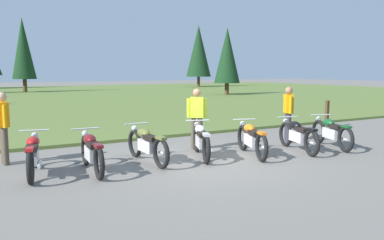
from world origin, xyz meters
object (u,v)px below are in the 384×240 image
trail_marker_post (327,114)px  motorcycle_red (33,155)px  motorcycle_black (298,135)px  motorcycle_british_green (331,132)px  motorcycle_silver (201,140)px  motorcycle_olive (147,144)px  motorcycle_orange (251,139)px  motorcycle_maroon (92,152)px  rider_checking_bike (3,124)px  rider_near_row_end (197,115)px  rider_with_back_turned (288,111)px

trail_marker_post → motorcycle_red: bearing=-169.9°
motorcycle_black → motorcycle_british_green: 1.20m
motorcycle_silver → motorcycle_british_green: same height
motorcycle_red → motorcycle_olive: same height
motorcycle_olive → motorcycle_orange: (2.61, -0.61, 0.00)m
motorcycle_red → motorcycle_maroon: (1.13, -0.31, 0.00)m
motorcycle_black → rider_checking_bike: 7.34m
motorcycle_black → motorcycle_maroon: bearing=174.3°
motorcycle_olive → rider_checking_bike: rider_checking_bike is taller
motorcycle_red → rider_checking_bike: (-0.43, 1.36, 0.51)m
motorcycle_orange → motorcycle_british_green: same height
motorcycle_orange → rider_checking_bike: 5.93m
motorcycle_maroon → motorcycle_red: bearing=164.7°
motorcycle_red → rider_checking_bike: size_ratio=1.24×
motorcycle_silver → motorcycle_orange: (1.22, -0.44, 0.00)m
motorcycle_british_green → rider_near_row_end: bearing=154.5°
motorcycle_orange → rider_near_row_end: (-0.80, 1.39, 0.51)m
motorcycle_olive → rider_checking_bike: bearing=153.7°
motorcycle_silver → motorcycle_olive: bearing=173.2°
motorcycle_silver → trail_marker_post: (6.89, 2.16, 0.08)m
motorcycle_maroon → motorcycle_olive: size_ratio=1.00×
rider_with_back_turned → motorcycle_british_green: bearing=-72.8°
motorcycle_orange → motorcycle_british_green: bearing=-5.3°
motorcycle_orange → trail_marker_post: size_ratio=1.97×
motorcycle_red → motorcycle_orange: same height
motorcycle_british_green → rider_checking_bike: 8.51m
motorcycle_black → motorcycle_british_green: bearing=-4.1°
motorcycle_red → rider_near_row_end: (4.32, 0.70, 0.51)m
motorcycle_red → motorcycle_orange: (5.11, -0.69, 0.00)m
motorcycle_black → rider_checking_bike: size_ratio=1.23×
rider_checking_bike → trail_marker_post: rider_checking_bike is taller
motorcycle_olive → rider_with_back_turned: rider_with_back_turned is taller
motorcycle_maroon → rider_with_back_turned: rider_with_back_turned is taller
motorcycle_maroon → motorcycle_olive: (1.37, 0.22, 0.00)m
motorcycle_british_green → rider_with_back_turned: size_ratio=1.21×
motorcycle_olive → motorcycle_black: bearing=-10.8°
motorcycle_british_green → trail_marker_post: bearing=43.3°
rider_with_back_turned → motorcycle_red: bearing=-177.1°
motorcycle_maroon → rider_near_row_end: rider_near_row_end is taller
rider_with_back_turned → rider_checking_bike: size_ratio=1.00×
motorcycle_silver → rider_near_row_end: 1.16m
motorcycle_silver → motorcycle_black: 2.73m
trail_marker_post → motorcycle_silver: bearing=-162.6°
motorcycle_red → motorcycle_british_green: same height
motorcycle_black → rider_near_row_end: size_ratio=1.23×
motorcycle_black → rider_near_row_end: bearing=145.2°
motorcycle_red → rider_with_back_turned: 7.37m
motorcycle_silver → motorcycle_black: (2.66, -0.60, 0.00)m
motorcycle_red → trail_marker_post: (10.77, 1.91, 0.08)m
rider_near_row_end → trail_marker_post: (6.46, 1.21, -0.44)m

